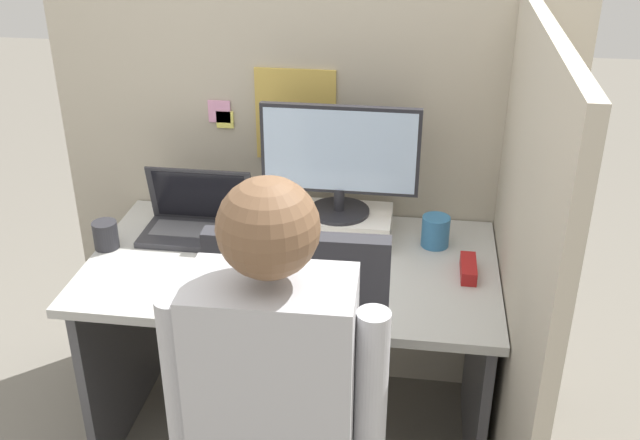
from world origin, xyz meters
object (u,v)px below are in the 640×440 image
Objects in this scene: stapler at (468,269)px; coffee_mug at (435,231)px; pen_cup at (106,235)px; carrot_toy at (238,283)px; laptop at (198,222)px; paper_box at (339,224)px; monitor at (340,158)px.

stapler is 0.21m from coffee_mug.
carrot_toy is at bearing -21.65° from pen_cup.
paper_box is at bearing 6.97° from laptop.
monitor is 0.40m from coffee_mug.
pen_cup is at bearing 179.53° from stapler.
laptop is 2.30× the size of carrot_toy.
paper_box is 0.24m from monitor.
pen_cup is at bearing 158.35° from carrot_toy.
monitor is at bearing 14.63° from pen_cup.
pen_cup reaches higher than paper_box.
coffee_mug reaches higher than stapler.
coffee_mug is at bearing 2.31° from laptop.
paper_box is 0.77m from pen_cup.
paper_box is 2.24× the size of carrot_toy.
pen_cup is (-0.75, -0.20, -0.24)m from monitor.
paper_box is 0.68× the size of monitor.
monitor is 0.81m from pen_cup.
stapler is at bearing -25.34° from paper_box.
coffee_mug is 1.12× the size of pen_cup.
monitor is at bearing 154.36° from stapler.
paper_box is 0.46m from carrot_toy.
laptop is at bearing -173.03° from paper_box.
paper_box reaches higher than stapler.
laptop is 0.80m from coffee_mug.
stapler is at bearing -0.47° from pen_cup.
monitor is at bearing 174.95° from coffee_mug.
coffee_mug is (0.32, -0.03, -0.23)m from monitor.
paper_box is 3.81× the size of pen_cup.
carrot_toy is 1.52× the size of coffee_mug.
monitor reaches higher than laptop.
paper_box is at bearing 154.66° from stapler.
carrot_toy is at bearing -123.36° from paper_box.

